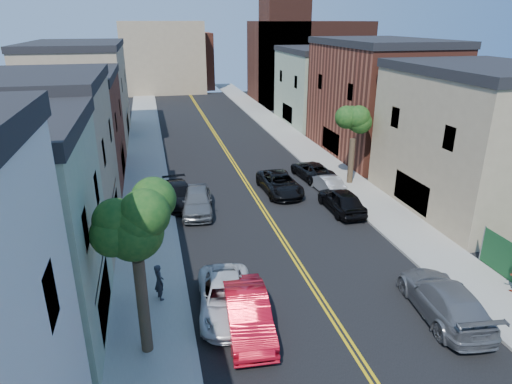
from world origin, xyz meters
TOP-DOWN VIEW (x-y plane):
  - sidewalk_left at (-7.90, 40.00)m, footprint 3.20×100.00m
  - sidewalk_right at (7.90, 40.00)m, footprint 3.20×100.00m
  - curb_left at (-6.15, 40.00)m, footprint 0.30×100.00m
  - curb_right at (6.15, 40.00)m, footprint 0.30×100.00m
  - bldg_left_tan_near at (-14.00, 25.00)m, footprint 9.00×10.00m
  - bldg_left_brick at (-14.00, 36.00)m, footprint 9.00×12.00m
  - bldg_left_tan_far at (-14.00, 50.00)m, footprint 9.00×16.00m
  - bldg_right_tan at (14.00, 24.00)m, footprint 9.00×12.00m
  - bldg_right_brick at (14.00, 38.00)m, footprint 9.00×14.00m
  - bldg_right_palegrn at (14.00, 52.00)m, footprint 9.00×12.00m
  - church at (16.33, 67.07)m, footprint 16.20×14.20m
  - backdrop_left at (-4.00, 82.00)m, footprint 14.00×8.00m
  - backdrop_center at (0.00, 86.00)m, footprint 10.00×8.00m
  - tree_left_mid at (-7.88, 14.01)m, footprint 5.20×5.20m
  - tree_right_far at (7.92, 30.01)m, footprint 4.40×4.40m
  - red_sedan at (-3.80, 14.45)m, footprint 2.07×5.10m
  - white_pickup at (-4.45, 15.88)m, footprint 2.91×5.41m
  - grey_car_left at (-4.44, 27.18)m, footprint 2.52×5.12m
  - black_car_left at (-5.50, 28.97)m, footprint 2.48×5.12m
  - grey_car_right at (4.76, 13.41)m, footprint 2.92×5.89m
  - black_car_right at (5.06, 25.11)m, footprint 1.98×4.76m
  - silver_car_right at (5.50, 28.93)m, footprint 1.71×4.11m
  - dark_car_right_far at (5.50, 32.09)m, footprint 2.78×5.03m
  - black_suv_lane at (1.97, 29.45)m, footprint 2.66×5.45m
  - pedestrian_left at (-7.28, 17.36)m, footprint 0.62×0.75m

SIDE VIEW (x-z plane):
  - sidewalk_left at x=-7.90m, z-range 0.00..0.15m
  - sidewalk_right at x=7.90m, z-range 0.00..0.15m
  - curb_left at x=-6.15m, z-range 0.00..0.15m
  - curb_right at x=6.15m, z-range 0.00..0.15m
  - silver_car_right at x=5.50m, z-range 0.00..1.32m
  - dark_car_right_far at x=5.50m, z-range 0.00..1.33m
  - black_car_left at x=-5.50m, z-range 0.00..1.44m
  - white_pickup at x=-4.45m, z-range 0.00..1.44m
  - black_suv_lane at x=1.97m, z-range 0.00..1.49m
  - black_car_right at x=5.06m, z-range 0.00..1.61m
  - red_sedan at x=-3.80m, z-range 0.00..1.64m
  - grey_car_right at x=4.76m, z-range 0.00..1.64m
  - grey_car_left at x=-4.44m, z-range 0.00..1.68m
  - pedestrian_left at x=-7.28m, z-range 0.15..1.91m
  - bldg_left_brick at x=-14.00m, z-range 0.00..8.00m
  - bldg_right_palegrn at x=14.00m, z-range 0.00..8.50m
  - bldg_left_tan_near at x=-14.00m, z-range 0.00..9.00m
  - bldg_right_tan at x=14.00m, z-range 0.00..9.00m
  - bldg_left_tan_far at x=-14.00m, z-range 0.00..9.50m
  - bldg_right_brick at x=14.00m, z-range 0.00..10.00m
  - backdrop_center at x=0.00m, z-range 0.00..10.00m
  - tree_right_far at x=7.92m, z-range 1.74..9.77m
  - backdrop_left at x=-4.00m, z-range 0.00..12.00m
  - tree_left_mid at x=-7.88m, z-range 1.94..11.23m
  - church at x=16.33m, z-range -4.06..18.54m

